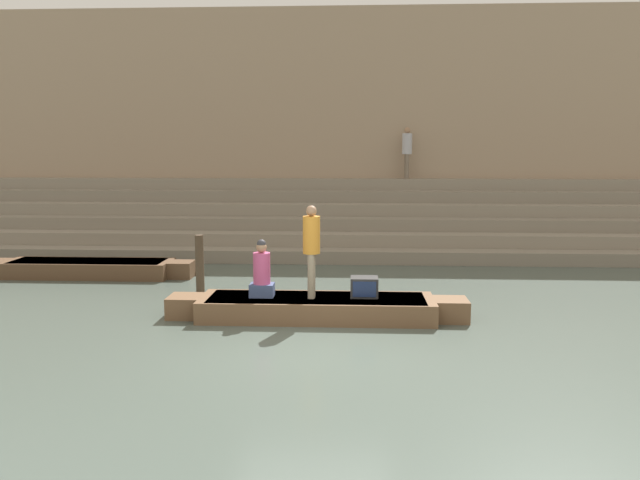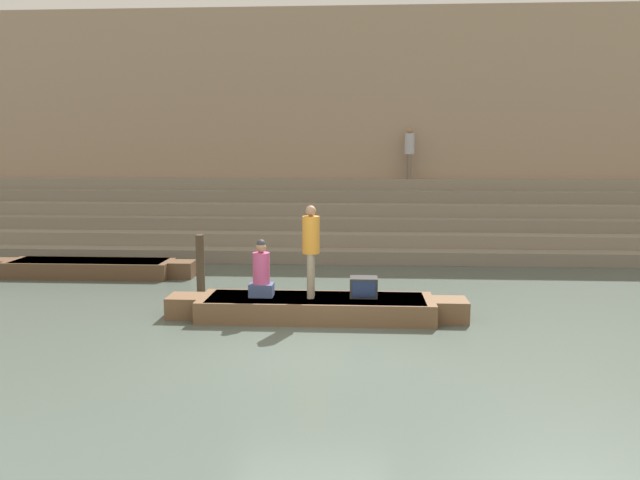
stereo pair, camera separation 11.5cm
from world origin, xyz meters
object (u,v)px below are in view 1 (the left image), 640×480
at_px(tv_set, 364,287).
at_px(person_on_steps, 407,149).
at_px(person_rowing, 262,273).
at_px(mooring_post, 200,264).
at_px(moored_boat_shore, 89,268).
at_px(rowboat_main, 317,307).
at_px(person_standing, 311,244).

xyz_separation_m(tv_set, person_on_steps, (1.56, 9.59, 2.54)).
bearing_deg(person_rowing, tv_set, 4.85).
bearing_deg(tv_set, mooring_post, 157.82).
xyz_separation_m(moored_boat_shore, person_on_steps, (8.29, 6.12, 2.91)).
bearing_deg(rowboat_main, person_standing, 173.48).
relative_size(tv_set, moored_boat_shore, 0.10).
relative_size(person_standing, mooring_post, 1.35).
xyz_separation_m(person_rowing, person_on_steps, (3.46, 9.67, 2.29)).
bearing_deg(mooring_post, rowboat_main, -37.28).
height_order(person_standing, moored_boat_shore, person_standing).
xyz_separation_m(rowboat_main, person_on_steps, (2.44, 9.70, 2.91)).
relative_size(rowboat_main, moored_boat_shore, 1.06).
height_order(tv_set, mooring_post, mooring_post).
bearing_deg(moored_boat_shore, tv_set, -21.58).
distance_m(rowboat_main, person_standing, 1.18).
height_order(rowboat_main, tv_set, tv_set).
distance_m(mooring_post, person_on_steps, 9.55).
bearing_deg(person_rowing, person_on_steps, 72.79).
distance_m(moored_boat_shore, person_on_steps, 10.71).
xyz_separation_m(rowboat_main, person_standing, (-0.09, 0.01, 1.17)).
xyz_separation_m(person_rowing, moored_boat_shore, (-4.83, 3.55, -0.62)).
height_order(tv_set, person_on_steps, person_on_steps).
xyz_separation_m(person_rowing, tv_set, (1.90, 0.08, -0.25)).
relative_size(rowboat_main, tv_set, 10.88).
height_order(rowboat_main, person_standing, person_standing).
distance_m(person_standing, person_rowing, 1.08).
xyz_separation_m(rowboat_main, moored_boat_shore, (-5.85, 3.58, -0.00)).
distance_m(rowboat_main, moored_boat_shore, 6.86).
height_order(mooring_post, person_on_steps, person_on_steps).
bearing_deg(person_standing, mooring_post, 130.53).
xyz_separation_m(person_standing, moored_boat_shore, (-5.76, 3.57, -1.18)).
bearing_deg(person_rowing, moored_boat_shore, 146.18).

